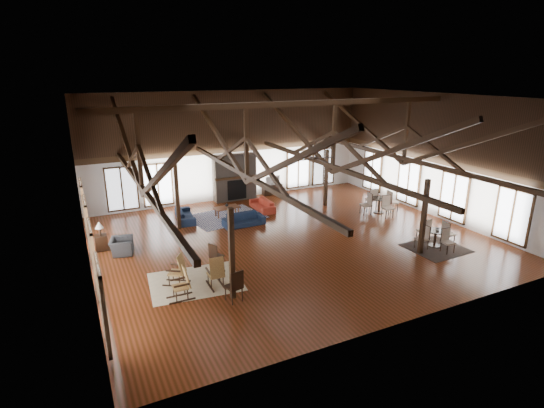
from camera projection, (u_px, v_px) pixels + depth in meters
name	position (u px, v px, depth m)	size (l,w,h in m)	color
floor	(291.00, 240.00, 18.36)	(16.00, 16.00, 0.00)	maroon
ceiling	(293.00, 97.00, 16.56)	(16.00, 14.00, 0.02)	black
wall_back	(232.00, 146.00, 23.47)	(16.00, 0.02, 6.00)	silver
wall_front	(415.00, 226.00, 11.45)	(16.00, 0.02, 6.00)	silver
wall_left	(81.00, 196.00, 14.14)	(0.02, 14.00, 6.00)	silver
wall_right	(435.00, 156.00, 20.79)	(0.02, 14.00, 6.00)	silver
roof_truss	(292.00, 147.00, 17.15)	(15.60, 14.07, 3.14)	black
post_grid	(291.00, 206.00, 17.91)	(8.16, 7.16, 3.05)	black
fireplace	(235.00, 177.00, 23.70)	(2.50, 0.69, 2.60)	#65584D
ceiling_fan	(315.00, 158.00, 16.59)	(1.60, 1.60, 0.75)	black
sofa_navy_front	(244.00, 220.00, 19.99)	(1.96, 0.77, 0.57)	#142038
sofa_navy_left	(185.00, 215.00, 20.62)	(0.77, 1.96, 0.57)	#15213B
sofa_orange	(262.00, 205.00, 22.21)	(0.74, 1.88, 0.55)	#AD3121
coffee_table	(227.00, 208.00, 21.22)	(1.30, 0.73, 0.48)	brown
vase	(227.00, 205.00, 21.27)	(0.17, 0.17, 0.18)	#B2B2B2
armchair	(122.00, 246.00, 16.90)	(0.84, 0.96, 0.62)	#2C2C2F
side_table_lamp	(101.00, 239.00, 17.21)	(0.48, 0.48, 1.22)	black
rocking_chair_a	(179.00, 270.00, 14.39)	(0.97, 0.85, 1.11)	#A17A3D
rocking_chair_b	(216.00, 273.00, 14.17)	(0.50, 0.88, 1.13)	#A17A3D
rocking_chair_c	(183.00, 284.00, 13.50)	(0.85, 0.48, 1.09)	#A17A3D
side_chair_a	(215.00, 254.00, 15.55)	(0.57, 0.57, 0.99)	black
side_chair_b	(235.00, 284.00, 13.23)	(0.56, 0.56, 1.10)	black
cafe_table_near	(435.00, 235.00, 17.55)	(1.88, 1.88, 0.98)	black
cafe_table_far	(379.00, 202.00, 21.71)	(2.11, 2.11, 1.08)	black
cup_near	(438.00, 229.00, 17.48)	(0.13, 0.13, 0.10)	#B2B2B2
cup_far	(381.00, 197.00, 21.67)	(0.13, 0.13, 0.10)	#B2B2B2
tv_console	(272.00, 189.00, 25.06)	(1.17, 0.44, 0.58)	black
television	(272.00, 180.00, 24.88)	(0.93, 0.12, 0.54)	#B2B2B2
rug_tan	(195.00, 282.00, 14.69)	(3.07, 2.41, 0.01)	#CAB48C
rug_navy	(226.00, 217.00, 21.21)	(3.49, 2.62, 0.01)	#1A1845
rug_dark	(436.00, 248.00, 17.48)	(2.24, 2.04, 0.01)	black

